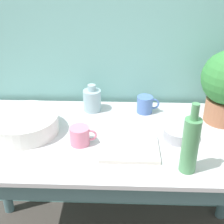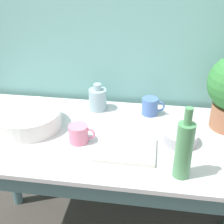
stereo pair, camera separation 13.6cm
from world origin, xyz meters
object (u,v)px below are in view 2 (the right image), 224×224
at_px(mug_pink, 79,134).
at_px(bowl_small_steel, 180,138).
at_px(bottle_tall, 184,149).
at_px(tray_board, 126,149).
at_px(bowl_wash_large, 28,119).
at_px(mug_blue, 150,106).
at_px(bottle_short, 98,99).

relative_size(mug_pink, bowl_small_steel, 0.80).
distance_m(bottle_tall, tray_board, 0.28).
bearing_deg(bottle_tall, bowl_small_steel, 88.58).
xyz_separation_m(bowl_wash_large, mug_pink, (0.27, -0.09, -0.00)).
bearing_deg(mug_blue, bottle_tall, -73.58).
bearing_deg(mug_pink, bowl_small_steel, 7.45).
bearing_deg(bowl_small_steel, bottle_short, 148.69).
height_order(bottle_tall, mug_pink, bottle_tall).
bearing_deg(tray_board, mug_pink, 168.99).
xyz_separation_m(bottle_short, mug_blue, (0.27, -0.01, -0.02)).
relative_size(bottle_tall, bowl_small_steel, 1.96).
relative_size(bottle_tall, tray_board, 1.16).
xyz_separation_m(bottle_tall, bottle_short, (-0.41, 0.47, -0.06)).
bearing_deg(mug_blue, bowl_wash_large, -159.89).
xyz_separation_m(bowl_wash_large, bottle_tall, (0.70, -0.25, 0.08)).
relative_size(bowl_wash_large, bottle_tall, 1.10).
distance_m(mug_blue, tray_board, 0.35).
xyz_separation_m(mug_pink, tray_board, (0.21, -0.04, -0.03)).
height_order(bottle_tall, bottle_short, bottle_tall).
bearing_deg(tray_board, mug_blue, 75.87).
bearing_deg(mug_pink, bowl_wash_large, 161.76).
height_order(mug_pink, bowl_small_steel, mug_pink).
bearing_deg(mug_blue, bowl_small_steel, -59.52).
distance_m(bowl_wash_large, bottle_short, 0.37).
relative_size(bowl_wash_large, bowl_small_steel, 2.16).
height_order(bottle_tall, mug_blue, bottle_tall).
bearing_deg(bowl_wash_large, bottle_short, 36.79).
xyz_separation_m(bottle_short, tray_board, (0.19, -0.35, -0.05)).
bearing_deg(bottle_short, mug_blue, -2.57).
distance_m(bottle_short, bowl_small_steel, 0.48).
relative_size(bowl_wash_large, bottle_short, 2.22).
bearing_deg(bottle_tall, bowl_wash_large, 160.24).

